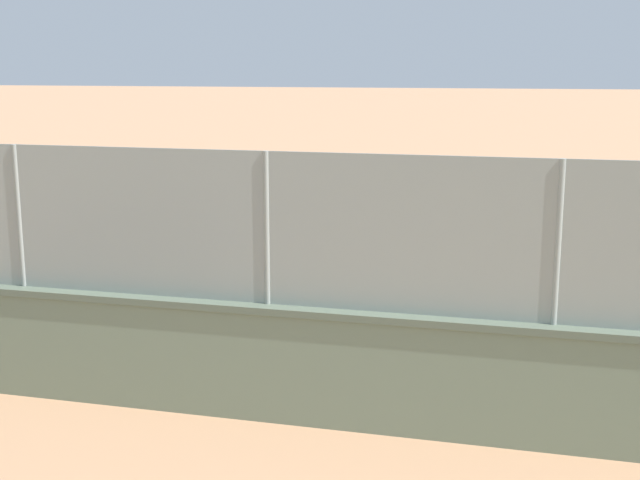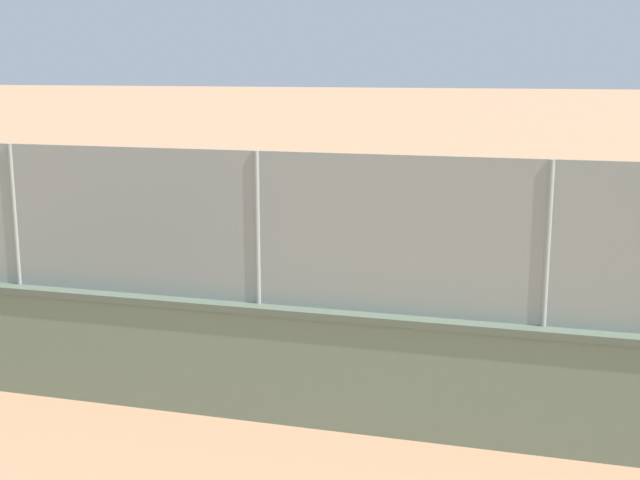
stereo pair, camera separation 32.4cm
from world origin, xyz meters
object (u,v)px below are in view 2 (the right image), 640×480
player_at_service_line (343,204)px  courtside_bench (419,342)px  player_crossing_court (603,218)px  sports_ball (341,253)px  player_baseline_waiting (40,256)px  spare_ball_by_wall (277,354)px

player_at_service_line → courtside_bench: bearing=110.8°
player_crossing_court → sports_ball: size_ratio=9.65×
sports_ball → courtside_bench: courtside_bench is taller
sports_ball → courtside_bench: size_ratio=0.09×
player_baseline_waiting → courtside_bench: bearing=168.9°
player_baseline_waiting → player_crossing_court: (-8.95, -6.61, -0.10)m
player_baseline_waiting → player_crossing_court: size_ratio=1.11×
sports_ball → player_crossing_court: bearing=-165.3°
player_crossing_court → player_at_service_line: bearing=0.7°
player_crossing_court → courtside_bench: bearing=71.8°
player_at_service_line → spare_ball_by_wall: (-0.96, 7.58, -0.87)m
player_baseline_waiting → courtside_bench: size_ratio=1.01×
courtside_bench → player_baseline_waiting: bearing=-11.1°
player_at_service_line → player_crossing_court: player_at_service_line is taller
player_baseline_waiting → player_crossing_court: bearing=-143.5°
spare_ball_by_wall → sports_ball: bearing=-83.9°
player_crossing_court → sports_ball: player_crossing_court is taller
player_at_service_line → player_crossing_court: size_ratio=1.07×
player_baseline_waiting → courtside_bench: player_baseline_waiting is taller
courtside_bench → spare_ball_by_wall: bearing=-6.1°
spare_ball_by_wall → courtside_bench: size_ratio=0.05×
spare_ball_by_wall → player_baseline_waiting: bearing=-13.3°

